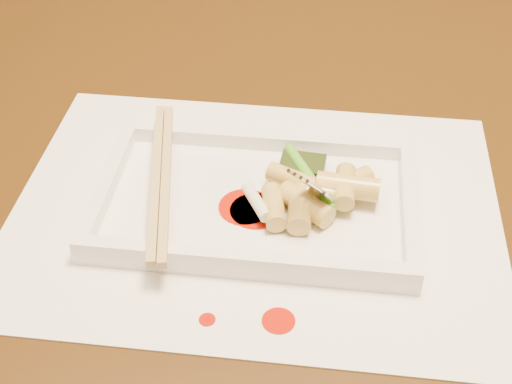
# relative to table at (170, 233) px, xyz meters

# --- Properties ---
(table) EXTENTS (1.40, 0.90, 0.75)m
(table) POSITION_rel_table_xyz_m (0.00, 0.00, 0.00)
(table) COLOR black
(table) RESTS_ON ground
(placemat) EXTENTS (0.40, 0.30, 0.00)m
(placemat) POSITION_rel_table_xyz_m (0.09, -0.06, 0.10)
(placemat) COLOR white
(placemat) RESTS_ON table
(sauce_splatter_a) EXTENTS (0.02, 0.02, 0.00)m
(sauce_splatter_a) POSITION_rel_table_xyz_m (0.12, -0.18, 0.10)
(sauce_splatter_a) COLOR #B81505
(sauce_splatter_a) RESTS_ON placemat
(sauce_splatter_b) EXTENTS (0.01, 0.01, 0.00)m
(sauce_splatter_b) POSITION_rel_table_xyz_m (0.07, -0.18, 0.10)
(sauce_splatter_b) COLOR #B81505
(sauce_splatter_b) RESTS_ON placemat
(plate_base) EXTENTS (0.26, 0.16, 0.01)m
(plate_base) POSITION_rel_table_xyz_m (0.09, -0.06, 0.11)
(plate_base) COLOR white
(plate_base) RESTS_ON placemat
(plate_rim_far) EXTENTS (0.26, 0.01, 0.01)m
(plate_rim_far) POSITION_rel_table_xyz_m (0.09, 0.01, 0.12)
(plate_rim_far) COLOR white
(plate_rim_far) RESTS_ON plate_base
(plate_rim_near) EXTENTS (0.26, 0.01, 0.01)m
(plate_rim_near) POSITION_rel_table_xyz_m (0.09, -0.14, 0.12)
(plate_rim_near) COLOR white
(plate_rim_near) RESTS_ON plate_base
(plate_rim_left) EXTENTS (0.01, 0.14, 0.01)m
(plate_rim_left) POSITION_rel_table_xyz_m (-0.03, -0.06, 0.12)
(plate_rim_left) COLOR white
(plate_rim_left) RESTS_ON plate_base
(plate_rim_right) EXTENTS (0.01, 0.14, 0.01)m
(plate_rim_right) POSITION_rel_table_xyz_m (0.22, -0.06, 0.12)
(plate_rim_right) COLOR white
(plate_rim_right) RESTS_ON plate_base
(veg_piece) EXTENTS (0.04, 0.03, 0.01)m
(veg_piece) POSITION_rel_table_xyz_m (0.13, -0.02, 0.12)
(veg_piece) COLOR black
(veg_piece) RESTS_ON plate_base
(scallion_white) EXTENTS (0.03, 0.04, 0.01)m
(scallion_white) POSITION_rel_table_xyz_m (0.10, -0.08, 0.12)
(scallion_white) COLOR #EAEACC
(scallion_white) RESTS_ON plate_base
(scallion_green) EXTENTS (0.05, 0.08, 0.01)m
(scallion_green) POSITION_rel_table_xyz_m (0.14, -0.04, 0.12)
(scallion_green) COLOR #3F9417
(scallion_green) RESTS_ON plate_base
(chopstick_a) EXTENTS (0.04, 0.19, 0.01)m
(chopstick_a) POSITION_rel_table_xyz_m (0.01, -0.06, 0.13)
(chopstick_a) COLOR tan
(chopstick_a) RESTS_ON plate_rim_near
(chopstick_b) EXTENTS (0.04, 0.19, 0.01)m
(chopstick_b) POSITION_rel_table_xyz_m (0.02, -0.06, 0.13)
(chopstick_b) COLOR tan
(chopstick_b) RESTS_ON plate_rim_near
(fork) EXTENTS (0.09, 0.10, 0.14)m
(fork) POSITION_rel_table_xyz_m (0.16, -0.05, 0.18)
(fork) COLOR silver
(fork) RESTS_ON plate_base
(sauce_blob_0) EXTENTS (0.04, 0.04, 0.00)m
(sauce_blob_0) POSITION_rel_table_xyz_m (0.10, -0.08, 0.11)
(sauce_blob_0) COLOR #B81505
(sauce_blob_0) RESTS_ON plate_base
(sauce_blob_1) EXTENTS (0.04, 0.04, 0.00)m
(sauce_blob_1) POSITION_rel_table_xyz_m (0.09, -0.07, 0.11)
(sauce_blob_1) COLOR #B81505
(sauce_blob_1) RESTS_ON plate_base
(rice_cake_0) EXTENTS (0.05, 0.03, 0.02)m
(rice_cake_0) POSITION_rel_table_xyz_m (0.12, -0.05, 0.12)
(rice_cake_0) COLOR #CCBC5F
(rice_cake_0) RESTS_ON plate_base
(rice_cake_1) EXTENTS (0.04, 0.04, 0.02)m
(rice_cake_1) POSITION_rel_table_xyz_m (0.17, -0.05, 0.12)
(rice_cake_1) COLOR #CCBC5F
(rice_cake_1) RESTS_ON plate_base
(rice_cake_2) EXTENTS (0.02, 0.04, 0.02)m
(rice_cake_2) POSITION_rel_table_xyz_m (0.17, -0.06, 0.13)
(rice_cake_2) COLOR #CCBC5F
(rice_cake_2) RESTS_ON plate_base
(rice_cake_3) EXTENTS (0.02, 0.04, 0.02)m
(rice_cake_3) POSITION_rel_table_xyz_m (0.11, -0.08, 0.12)
(rice_cake_3) COLOR #CCBC5F
(rice_cake_3) RESTS_ON plate_base
(rice_cake_4) EXTENTS (0.02, 0.04, 0.02)m
(rice_cake_4) POSITION_rel_table_xyz_m (0.13, -0.08, 0.12)
(rice_cake_4) COLOR #CCBC5F
(rice_cake_4) RESTS_ON plate_base
(rice_cake_5) EXTENTS (0.05, 0.02, 0.02)m
(rice_cake_5) POSITION_rel_table_xyz_m (0.17, -0.06, 0.13)
(rice_cake_5) COLOR #CCBC5F
(rice_cake_5) RESTS_ON plate_base
(rice_cake_6) EXTENTS (0.04, 0.02, 0.02)m
(rice_cake_6) POSITION_rel_table_xyz_m (0.15, -0.06, 0.12)
(rice_cake_6) COLOR #CCBC5F
(rice_cake_6) RESTS_ON plate_base
(rice_cake_7) EXTENTS (0.05, 0.04, 0.02)m
(rice_cake_7) POSITION_rel_table_xyz_m (0.14, -0.08, 0.12)
(rice_cake_7) COLOR #CCBC5F
(rice_cake_7) RESTS_ON plate_base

